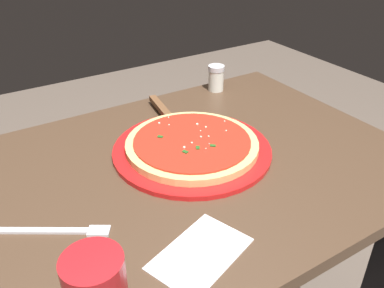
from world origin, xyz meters
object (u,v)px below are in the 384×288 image
object	(u,v)px
pizza_server	(166,114)
fork	(61,231)
parmesan_shaker	(216,78)
serving_plate	(192,150)
napkin_folded_right	(200,254)
pizza	(192,144)

from	to	relation	value
pizza_server	fork	xyz separation A→B (m)	(0.34, 0.26, -0.01)
fork	parmesan_shaker	size ratio (longest dim) A/B	2.25
serving_plate	pizza_server	world-z (taller)	pizza_server
pizza_server	serving_plate	bearing A→B (deg)	81.35
fork	parmesan_shaker	world-z (taller)	parmesan_shaker
serving_plate	napkin_folded_right	distance (m)	0.30
parmesan_shaker	pizza_server	bearing A→B (deg)	22.64
pizza	napkin_folded_right	size ratio (longest dim) A/B	1.83
pizza	pizza_server	size ratio (longest dim) A/B	1.29
pizza_server	fork	size ratio (longest dim) A/B	1.34
pizza	pizza_server	world-z (taller)	pizza
pizza	pizza_server	xyz separation A→B (m)	(-0.02, -0.16, -0.00)
serving_plate	pizza	bearing A→B (deg)	-108.90
fork	parmesan_shaker	bearing A→B (deg)	-147.80
pizza	fork	size ratio (longest dim) A/B	1.73
napkin_folded_right	fork	world-z (taller)	fork
napkin_folded_right	pizza	bearing A→B (deg)	-119.55
napkin_folded_right	fork	distance (m)	0.24
pizza	parmesan_shaker	size ratio (longest dim) A/B	3.91
serving_plate	napkin_folded_right	bearing A→B (deg)	60.45
parmesan_shaker	napkin_folded_right	bearing A→B (deg)	53.00
pizza_server	fork	world-z (taller)	pizza_server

